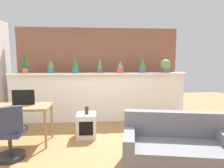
{
  "coord_description": "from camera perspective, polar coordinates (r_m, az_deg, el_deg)",
  "views": [
    {
      "loc": [
        -0.06,
        -2.92,
        1.62
      ],
      "look_at": [
        0.27,
        1.16,
        1.09
      ],
      "focal_mm": 30.52,
      "sensor_mm": 36.0,
      "label": 1
    }
  ],
  "objects": [
    {
      "name": "potted_plant_5",
      "position": [
        5.02,
        9.1,
        5.43
      ],
      "size": [
        0.18,
        0.18,
        0.36
      ],
      "color": "#386B84",
      "rests_on": "plant_shelf"
    },
    {
      "name": "office_chair",
      "position": [
        3.56,
        -28.42,
        -13.79
      ],
      "size": [
        0.5,
        0.5,
        0.91
      ],
      "color": "#262628",
      "rests_on": "ground"
    },
    {
      "name": "potted_plant_0",
      "position": [
        5.2,
        -24.59,
        5.55
      ],
      "size": [
        0.15,
        0.15,
        0.52
      ],
      "color": "#C66B42",
      "rests_on": "plant_shelf"
    },
    {
      "name": "vase_on_shelf",
      "position": [
        3.98,
        -7.58,
        -7.85
      ],
      "size": [
        0.08,
        0.08,
        0.16
      ],
      "primitive_type": "cylinder",
      "color": "#2D2D33",
      "rests_on": "side_cube_shelf"
    },
    {
      "name": "brick_wall_behind",
      "position": [
        5.53,
        -3.98,
        3.49
      ],
      "size": [
        4.51,
        0.1,
        2.5
      ],
      "primitive_type": "cube",
      "color": "#935B47",
      "rests_on": "ground"
    },
    {
      "name": "potted_plant_4",
      "position": [
        4.9,
        2.48,
        4.86
      ],
      "size": [
        0.18,
        0.18,
        0.29
      ],
      "color": "#B7474C",
      "rests_on": "plant_shelf"
    },
    {
      "name": "potted_plant_1",
      "position": [
        5.05,
        -17.84,
        4.82
      ],
      "size": [
        0.17,
        0.17,
        0.32
      ],
      "color": "#386B84",
      "rests_on": "plant_shelf"
    },
    {
      "name": "ground_plane",
      "position": [
        3.34,
        -3.23,
        -21.67
      ],
      "size": [
        12.0,
        12.0,
        0.0
      ],
      "primitive_type": "plane",
      "color": "#9E7042"
    },
    {
      "name": "tv_monitor",
      "position": [
        4.06,
        -25.02,
        -3.63
      ],
      "size": [
        0.41,
        0.04,
        0.29
      ],
      "primitive_type": "cube",
      "color": "black",
      "rests_on": "desk"
    },
    {
      "name": "potted_plant_6",
      "position": [
        5.21,
        15.77,
        5.44
      ],
      "size": [
        0.27,
        0.27,
        0.35
      ],
      "color": "#386B84",
      "rests_on": "plant_shelf"
    },
    {
      "name": "plant_shelf",
      "position": [
        4.89,
        -3.89,
        3.11
      ],
      "size": [
        4.51,
        0.29,
        0.04
      ],
      "primitive_type": "cube",
      "color": "white",
      "rests_on": "divider_wall"
    },
    {
      "name": "desk",
      "position": [
        4.04,
        -25.53,
        -7.04
      ],
      "size": [
        1.1,
        0.6,
        0.75
      ],
      "color": "#99754C",
      "rests_on": "ground"
    },
    {
      "name": "couch",
      "position": [
        3.15,
        18.64,
        -18.15
      ],
      "size": [
        1.67,
        1.03,
        0.8
      ],
      "color": "slate",
      "rests_on": "ground"
    },
    {
      "name": "side_cube_shelf",
      "position": [
        4.11,
        -7.63,
        -12.15
      ],
      "size": [
        0.4,
        0.41,
        0.5
      ],
      "color": "silver",
      "rests_on": "ground"
    },
    {
      "name": "divider_wall",
      "position": [
        5.02,
        -3.84,
        -4.16
      ],
      "size": [
        4.51,
        0.16,
        1.24
      ],
      "primitive_type": "cube",
      "color": "white",
      "rests_on": "ground"
    },
    {
      "name": "potted_plant_2",
      "position": [
        4.93,
        -10.97,
        5.47
      ],
      "size": [
        0.18,
        0.18,
        0.39
      ],
      "color": "#386B84",
      "rests_on": "plant_shelf"
    },
    {
      "name": "potted_plant_3",
      "position": [
        4.92,
        -3.65,
        5.35
      ],
      "size": [
        0.17,
        0.17,
        0.39
      ],
      "color": "#4C4C51",
      "rests_on": "plant_shelf"
    }
  ]
}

